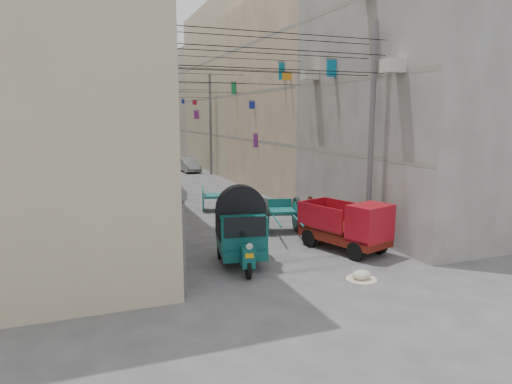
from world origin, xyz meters
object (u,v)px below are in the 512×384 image
auto_rickshaw (241,229)px  distant_car_white (144,179)px  tonga_cart (281,214)px  horse (316,220)px  feed_sack (361,275)px  distant_car_green (150,156)px  distant_car_grey (189,165)px  mini_truck (352,228)px  second_cart (217,197)px

auto_rickshaw → distant_car_white: auto_rickshaw is taller
tonga_cart → horse: 1.91m
tonga_cart → feed_sack: 6.02m
auto_rickshaw → horse: size_ratio=1.49×
distant_car_green → distant_car_grey: bearing=99.2°
feed_sack → auto_rickshaw: bearing=136.9°
feed_sack → distant_car_white: 20.67m
tonga_cart → horse: horse is taller
horse → mini_truck: bearing=104.6°
auto_rickshaw → mini_truck: bearing=7.4°
feed_sack → distant_car_green: (-0.66, 38.85, 0.39)m
distant_car_grey → second_cart: bearing=-101.7°
auto_rickshaw → second_cart: 8.59m
mini_truck → horse: bearing=86.8°
horse → distant_car_white: 16.73m
distant_car_green → mini_truck: bearing=93.3°
tonga_cart → distant_car_white: (-3.71, 14.36, -0.20)m
mini_truck → second_cart: bearing=87.8°
second_cart → distant_car_green: bearing=101.9°
distant_car_white → mini_truck: bearing=115.6°
tonga_cart → feed_sack: (-0.08, -5.98, -0.60)m
auto_rickshaw → distant_car_grey: bearing=91.7°
distant_car_grey → distant_car_green: (-1.73, 11.12, -0.06)m
mini_truck → auto_rickshaw: bearing=159.1°
mini_truck → distant_car_white: 18.57m
mini_truck → horse: size_ratio=1.82×
second_cart → distant_car_white: (-2.43, 9.28, -0.16)m
feed_sack → horse: (0.75, 4.20, 0.68)m
tonga_cart → distant_car_white: tonga_cart is taller
distant_car_grey → distant_car_green: bearing=94.9°
tonga_cart → second_cart: bearing=118.4°
mini_truck → distant_car_grey: (-0.14, 25.31, -0.28)m
second_cart → distant_car_green: 27.79m
tonga_cart → distant_car_white: size_ratio=1.06×
mini_truck → distant_car_grey: bearing=72.6°
tonga_cart → horse: bearing=-55.2°
horse → distant_car_grey: bearing=-90.7°
second_cart → distant_car_white: second_cart is taller
second_cart → distant_car_green: second_cart is taller
mini_truck → horse: (-0.46, 1.78, -0.06)m
horse → distant_car_green: bearing=-87.6°
second_cart → horse: (1.94, -6.87, 0.12)m
feed_sack → mini_truck: bearing=63.5°
auto_rickshaw → tonga_cart: (2.90, 3.34, -0.42)m
tonga_cart → auto_rickshaw: bearing=-116.6°
feed_sack → tonga_cart: bearing=89.3°
feed_sack → distant_car_green: bearing=91.0°
auto_rickshaw → tonga_cart: size_ratio=0.86×
auto_rickshaw → horse: auto_rickshaw is taller
distant_car_white → horse: bearing=115.7°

